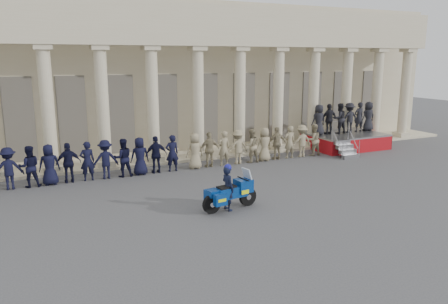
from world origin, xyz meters
TOP-DOWN VIEW (x-y plane):
  - ground at (0.00, 0.00)m, footprint 90.00×90.00m
  - building at (-0.00, 14.74)m, footprint 40.00×12.50m
  - officer_rank at (-2.55, 6.08)m, footprint 21.41×0.71m
  - reviewing_stand at (10.94, 7.12)m, footprint 4.94×4.37m
  - motorcycle at (-0.70, -0.35)m, footprint 2.37×1.05m
  - rider at (-0.83, -0.37)m, footprint 0.49×0.67m

SIDE VIEW (x-z plane):
  - ground at x=0.00m, z-range 0.00..0.00m
  - motorcycle at x=-0.70m, z-range -0.10..1.42m
  - rider at x=-0.83m, z-range -0.01..1.80m
  - officer_rank at x=-2.55m, z-range 0.00..1.88m
  - reviewing_stand at x=10.94m, z-range 0.19..3.05m
  - building at x=0.00m, z-range 0.02..9.02m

